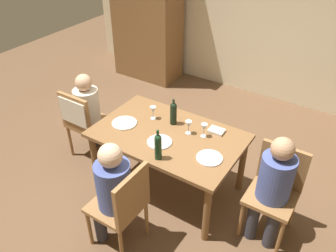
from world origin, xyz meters
TOP-DOWN VIEW (x-y plane):
  - ground_plane at (0.00, 0.00)m, footprint 10.00×10.00m
  - rear_room_partition at (0.00, 2.68)m, footprint 6.40×0.12m
  - armoire_cabinet at (-1.86, 2.23)m, footprint 1.18×0.62m
  - dining_table at (0.00, 0.00)m, footprint 1.53×0.96m
  - chair_right_end at (1.14, 0.09)m, footprint 0.44×0.44m
  - chair_near at (0.09, -0.86)m, footprint 0.44×0.44m
  - chair_left_end at (-1.14, -0.12)m, footprint 0.44×0.46m
  - person_woman_host at (1.14, -0.03)m, footprint 0.31×0.35m
  - person_man_bearded at (-0.03, -0.86)m, footprint 0.36×0.31m
  - person_man_guest at (-1.14, 0.03)m, footprint 0.29×0.34m
  - wine_bottle_tall_green at (-0.06, 0.19)m, footprint 0.07×0.07m
  - wine_bottle_dark_red at (0.13, -0.37)m, footprint 0.07×0.07m
  - wine_glass_near_left at (-0.30, 0.16)m, footprint 0.07×0.07m
  - wine_glass_centre at (0.33, 0.16)m, footprint 0.07×0.07m
  - wine_glass_near_right at (0.17, 0.13)m, footprint 0.07×0.07m
  - dinner_plate_host at (-0.50, -0.09)m, footprint 0.27×0.27m
  - dinner_plate_guest_left at (0.54, -0.12)m, footprint 0.25×0.25m
  - dinner_plate_guest_right at (0.01, -0.17)m, footprint 0.25×0.25m
  - folded_napkin at (0.40, 0.30)m, footprint 0.16×0.12m

SIDE VIEW (x-z plane):
  - ground_plane at x=0.00m, z-range 0.00..0.00m
  - chair_right_end at x=1.14m, z-range 0.07..0.99m
  - chair_near at x=0.09m, z-range 0.07..0.99m
  - chair_left_end at x=-1.14m, z-range 0.13..1.05m
  - person_man_guest at x=-1.14m, z-range 0.09..1.19m
  - dining_table at x=0.00m, z-range 0.28..1.01m
  - person_woman_host at x=1.14m, z-range 0.09..1.22m
  - person_man_bearded at x=-0.03m, z-range 0.09..1.23m
  - dinner_plate_host at x=-0.50m, z-range 0.73..0.75m
  - dinner_plate_guest_left at x=0.54m, z-range 0.73..0.75m
  - dinner_plate_guest_right at x=0.01m, z-range 0.73..0.75m
  - folded_napkin at x=0.40m, z-range 0.73..0.76m
  - wine_glass_near_left at x=-0.30m, z-range 0.77..0.92m
  - wine_glass_centre at x=0.33m, z-range 0.77..0.92m
  - wine_glass_near_right at x=0.17m, z-range 0.77..0.92m
  - wine_bottle_tall_green at x=-0.06m, z-range 0.72..1.02m
  - wine_bottle_dark_red at x=0.13m, z-range 0.72..1.04m
  - armoire_cabinet at x=-1.86m, z-range 0.01..2.19m
  - rear_room_partition at x=0.00m, z-range 0.00..2.70m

